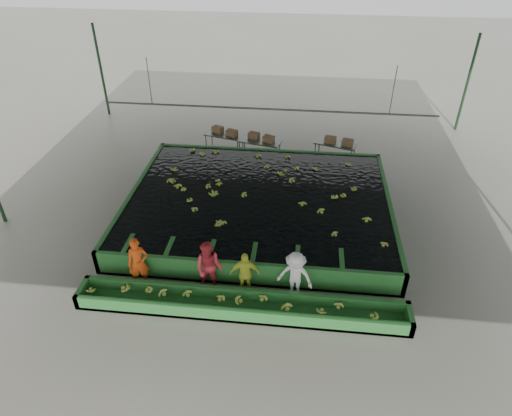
# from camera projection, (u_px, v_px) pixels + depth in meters

# --- Properties ---
(ground) EXTENTS (80.00, 80.00, 0.00)m
(ground) POSITION_uv_depth(u_px,v_px,m) (254.00, 238.00, 16.73)
(ground) COLOR gray
(ground) RESTS_ON ground
(shed_roof) EXTENTS (20.00, 22.00, 0.04)m
(shed_roof) POSITION_uv_depth(u_px,v_px,m) (254.00, 109.00, 13.92)
(shed_roof) COLOR gray
(shed_roof) RESTS_ON shed_posts
(shed_posts) EXTENTS (20.00, 22.00, 5.00)m
(shed_posts) POSITION_uv_depth(u_px,v_px,m) (254.00, 179.00, 15.32)
(shed_posts) COLOR #1D3F21
(shed_posts) RESTS_ON ground
(flotation_tank) EXTENTS (10.00, 8.00, 0.90)m
(flotation_tank) POSITION_uv_depth(u_px,v_px,m) (259.00, 205.00, 17.71)
(flotation_tank) COLOR #27692A
(flotation_tank) RESTS_ON ground
(tank_water) EXTENTS (9.70, 7.70, 0.00)m
(tank_water) POSITION_uv_depth(u_px,v_px,m) (259.00, 197.00, 17.48)
(tank_water) COLOR black
(tank_water) RESTS_ON flotation_tank
(sorting_trough) EXTENTS (10.00, 1.00, 0.50)m
(sorting_trough) POSITION_uv_depth(u_px,v_px,m) (241.00, 305.00, 13.63)
(sorting_trough) COLOR #27692A
(sorting_trough) RESTS_ON ground
(cableway_rail) EXTENTS (0.08, 0.08, 14.00)m
(cableway_rail) POSITION_uv_depth(u_px,v_px,m) (268.00, 109.00, 19.16)
(cableway_rail) COLOR #59605B
(cableway_rail) RESTS_ON shed_roof
(rail_hanger_left) EXTENTS (0.04, 0.04, 2.00)m
(rail_hanger_left) POSITION_uv_depth(u_px,v_px,m) (149.00, 81.00, 19.05)
(rail_hanger_left) COLOR #59605B
(rail_hanger_left) RESTS_ON shed_roof
(rail_hanger_right) EXTENTS (0.04, 0.04, 2.00)m
(rail_hanger_right) POSITION_uv_depth(u_px,v_px,m) (393.00, 91.00, 18.14)
(rail_hanger_right) COLOR #59605B
(rail_hanger_right) RESTS_ON shed_roof
(worker_a) EXTENTS (0.76, 0.63, 1.79)m
(worker_a) POSITION_uv_depth(u_px,v_px,m) (138.00, 263.00, 14.23)
(worker_a) COLOR #E84D12
(worker_a) RESTS_ON ground
(worker_b) EXTENTS (0.97, 0.80, 1.84)m
(worker_b) POSITION_uv_depth(u_px,v_px,m) (209.00, 268.00, 14.01)
(worker_b) COLOR #D0313D
(worker_b) RESTS_ON ground
(worker_c) EXTENTS (0.97, 0.51, 1.57)m
(worker_c) POSITION_uv_depth(u_px,v_px,m) (245.00, 274.00, 13.98)
(worker_c) COLOR #D4E239
(worker_c) RESTS_ON ground
(worker_d) EXTENTS (1.21, 0.86, 1.70)m
(worker_d) POSITION_uv_depth(u_px,v_px,m) (295.00, 276.00, 13.80)
(worker_d) COLOR white
(worker_d) RESTS_ON ground
(packing_table_left) EXTENTS (1.99, 1.19, 0.85)m
(packing_table_left) POSITION_uv_depth(u_px,v_px,m) (224.00, 142.00, 22.37)
(packing_table_left) COLOR #59605B
(packing_table_left) RESTS_ON ground
(packing_table_mid) EXTENTS (2.11, 1.21, 0.90)m
(packing_table_mid) POSITION_uv_depth(u_px,v_px,m) (260.00, 149.00, 21.68)
(packing_table_mid) COLOR #59605B
(packing_table_mid) RESTS_ON ground
(packing_table_right) EXTENTS (2.06, 1.32, 0.87)m
(packing_table_right) POSITION_uv_depth(u_px,v_px,m) (335.00, 151.00, 21.53)
(packing_table_right) COLOR #59605B
(packing_table_right) RESTS_ON ground
(box_stack_left) EXTENTS (1.36, 0.86, 0.29)m
(box_stack_left) POSITION_uv_depth(u_px,v_px,m) (225.00, 134.00, 22.18)
(box_stack_left) COLOR brown
(box_stack_left) RESTS_ON packing_table_left
(box_stack_mid) EXTENTS (1.32, 0.80, 0.28)m
(box_stack_mid) POSITION_uv_depth(u_px,v_px,m) (261.00, 140.00, 21.50)
(box_stack_mid) COLOR brown
(box_stack_mid) RESTS_ON packing_table_mid
(box_stack_right) EXTENTS (1.37, 0.70, 0.28)m
(box_stack_right) POSITION_uv_depth(u_px,v_px,m) (339.00, 144.00, 21.21)
(box_stack_right) COLOR brown
(box_stack_right) RESTS_ON packing_table_right
(floating_bananas) EXTENTS (9.15, 6.24, 0.12)m
(floating_bananas) POSITION_uv_depth(u_px,v_px,m) (261.00, 186.00, 18.14)
(floating_bananas) COLOR #A0B941
(floating_bananas) RESTS_ON tank_water
(trough_bananas) EXTENTS (8.66, 0.58, 0.12)m
(trough_bananas) POSITION_uv_depth(u_px,v_px,m) (241.00, 302.00, 13.54)
(trough_bananas) COLOR #A0B941
(trough_bananas) RESTS_ON sorting_trough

